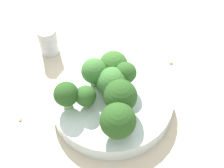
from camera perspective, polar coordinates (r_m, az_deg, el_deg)
The scene contains 14 objects.
ground_plane at distance 0.60m, azimuth -0.00°, elevation -4.10°, with size 3.00×3.00×0.00m, color beige.
bowl at distance 0.59m, azimuth -0.00°, elevation -3.18°, with size 0.23×0.23×0.03m, color silver.
broccoli_floret_0 at distance 0.53m, azimuth 1.55°, elevation -2.26°, with size 0.06×0.06×0.07m.
broccoli_floret_1 at distance 0.55m, azimuth -4.86°, elevation -2.26°, with size 0.04×0.04×0.05m.
broccoli_floret_2 at distance 0.57m, azimuth 2.51°, elevation 1.93°, with size 0.04×0.04×0.06m.
broccoli_floret_3 at distance 0.59m, azimuth 0.57°, elevation 3.41°, with size 0.05×0.05×0.06m.
broccoli_floret_4 at distance 0.57m, azimuth -3.29°, elevation 2.29°, with size 0.05×0.05×0.06m.
broccoli_floret_5 at distance 0.54m, azimuth -8.37°, elevation -1.94°, with size 0.04×0.04×0.06m.
broccoli_floret_6 at distance 0.50m, azimuth 1.09°, elevation -6.79°, with size 0.06×0.06×0.07m.
broccoli_floret_7 at distance 0.56m, azimuth 0.30°, elevation 0.28°, with size 0.06×0.06×0.06m.
pepper_shaker at distance 0.69m, azimuth -11.58°, elevation 7.75°, with size 0.04×0.04×0.06m.
almond_crumb_0 at distance 0.69m, azimuth 10.77°, elevation 3.86°, with size 0.01×0.00×0.01m, color #AD7F4C.
almond_crumb_1 at distance 0.69m, azimuth -2.95°, elevation 5.51°, with size 0.01×0.00×0.01m, color tan.
almond_crumb_2 at distance 0.61m, azimuth -16.46°, elevation -6.20°, with size 0.01×0.00×0.01m, color tan.
Camera 1 is at (-0.02, 0.35, 0.49)m, focal length 50.00 mm.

